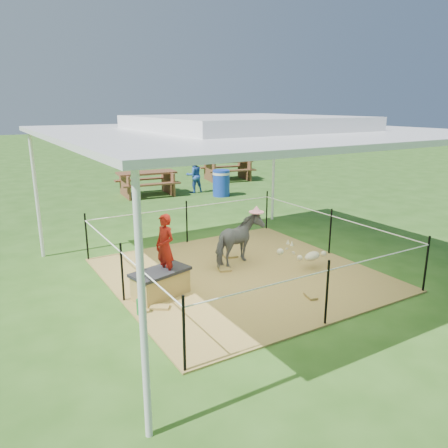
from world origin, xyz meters
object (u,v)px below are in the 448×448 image
woman (165,241)px  pony (239,241)px  picnic_table_far (227,170)px  picnic_table_near (147,184)px  straw_bale (161,284)px  foal (312,255)px  distant_person (194,175)px  green_bottle (139,307)px  trash_barrel (221,183)px

woman → pony: 1.95m
picnic_table_far → picnic_table_near: bearing=-151.8°
straw_bale → foal: 3.01m
pony → distant_person: bearing=-44.0°
woman → foal: woman is taller
straw_bale → pony: (1.91, 0.59, 0.29)m
green_bottle → picnic_table_near: 9.22m
distant_person → green_bottle: bearing=60.0°
straw_bale → pony: size_ratio=0.78×
picnic_table_near → distant_person: bearing=-8.6°
woman → distant_person: bearing=134.7°
green_bottle → picnic_table_far: 12.37m
straw_bale → woman: size_ratio=0.83×
pony → foal: 1.44m
trash_barrel → foal: bearing=-106.6°
straw_bale → green_bottle: 0.71m
straw_bale → picnic_table_far: size_ratio=0.45×
foal → distant_person: (1.56, 8.01, 0.32)m
trash_barrel → distant_person: distant_person is taller
foal → picnic_table_far: size_ratio=0.50×
straw_bale → distant_person: (4.55, 7.68, 0.40)m
straw_bale → distant_person: distant_person is taller
pony → trash_barrel: 6.83m
picnic_table_near → picnic_table_far: picnic_table_far is taller
picnic_table_far → distant_person: (-2.43, -1.68, 0.21)m
trash_barrel → distant_person: 1.18m
pony → foal: size_ratio=1.14×
picnic_table_near → picnic_table_far: bearing=22.9°
pony → trash_barrel: (3.17, 6.05, -0.06)m
green_bottle → trash_barrel: trash_barrel is taller
green_bottle → distant_person: bearing=57.9°
woman → green_bottle: 1.13m
green_bottle → distant_person: distant_person is taller
foal → picnic_table_far: (3.99, 9.69, 0.11)m
trash_barrel → distant_person: (-0.52, 1.04, 0.18)m
foal → picnic_table_far: 10.48m
pony → foal: (1.09, -0.92, -0.21)m
green_bottle → trash_barrel: 9.05m
woman → distant_person: (4.45, 7.68, -0.34)m
distant_person → woman: bearing=62.1°
foal → picnic_table_near: size_ratio=0.51×
foal → trash_barrel: 7.28m
foal → woman: bearing=156.7°
green_bottle → picnic_table_near: bearing=67.9°
foal → picnic_table_far: picnic_table_far is taller
trash_barrel → woman: bearing=-126.9°
green_bottle → picnic_table_far: (7.53, 9.81, 0.26)m
straw_bale → distant_person: size_ratio=0.71×
trash_barrel → green_bottle: bearing=-128.4°
picnic_table_far → distant_person: bearing=-134.4°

